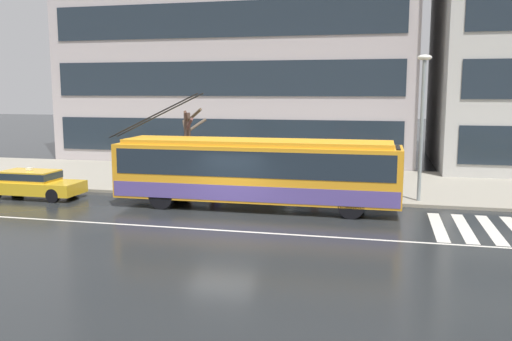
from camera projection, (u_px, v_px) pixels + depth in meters
name	position (u px, v px, depth m)	size (l,w,h in m)	color
ground_plane	(222.00, 222.00, 20.44)	(160.00, 160.00, 0.00)	#222426
sidewalk_slab	(272.00, 181.00, 29.41)	(80.00, 10.00, 0.14)	gray
crosswalk_stripe_edge_near	(438.00, 226.00, 19.77)	(0.44, 4.40, 0.01)	beige
crosswalk_stripe_inner_a	(464.00, 228.00, 19.56)	(0.44, 4.40, 0.01)	beige
crosswalk_stripe_center	(491.00, 229.00, 19.36)	(0.44, 4.40, 0.01)	beige
lane_centre_line	(212.00, 230.00, 19.29)	(72.00, 0.14, 0.01)	silver
trolleybus	(256.00, 171.00, 22.68)	(12.41, 2.55, 4.82)	orange
taxi_queued_behind_bus	(32.00, 183.00, 24.98)	(4.50, 1.75, 1.39)	gold
bus_shelter	(252.00, 151.00, 26.56)	(4.26, 1.75, 2.44)	gray
pedestrian_at_shelter	(212.00, 155.00, 27.60)	(1.36, 1.36, 1.94)	black
pedestrian_approaching_curb	(256.00, 161.00, 24.80)	(1.56, 1.56, 1.92)	brown
pedestrian_walking_past	(318.00, 157.00, 25.73)	(1.55, 1.55, 1.98)	#55504A
pedestrian_waiting_by_pole	(217.00, 171.00, 25.70)	(0.45, 0.45, 1.66)	navy
street_lamp	(422.00, 115.00, 23.15)	(0.60, 0.32, 6.26)	gray
street_tree_bare	(188.00, 142.00, 27.96)	(1.65, 2.07, 3.90)	brown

